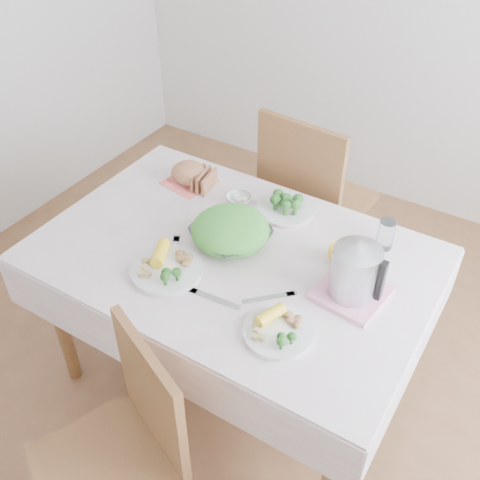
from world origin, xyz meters
The scene contains 19 objects.
floor centered at (0.00, 0.00, 0.00)m, with size 3.60×3.60×0.00m, color brown.
dining_table centered at (0.00, 0.00, 0.38)m, with size 1.40×0.90×0.75m, color brown.
tablecloth centered at (0.00, 0.00, 0.76)m, with size 1.50×1.00×0.01m, color silver.
chair_near centered at (0.03, -0.81, 0.47)m, with size 0.42×0.42×0.92m, color brown.
chair_far centered at (-0.01, 0.82, 0.46)m, with size 0.47×0.47×1.03m, color brown.
salad_bowl centered at (-0.04, 0.05, 0.80)m, with size 0.29×0.29×0.07m, color white.
dinner_plate_left centered at (-0.15, -0.22, 0.77)m, with size 0.27×0.27×0.02m, color white.
dinner_plate_right centered at (0.35, -0.27, 0.77)m, with size 0.24×0.24×0.02m, color white.
broccoli_plate centered at (0.05, 0.34, 0.77)m, with size 0.24×0.24×0.02m, color beige.
napkin centered at (-0.43, 0.31, 0.76)m, with size 0.19×0.19×0.00m, color #FE7264.
bread_loaf centered at (-0.43, 0.31, 0.82)m, with size 0.16×0.15×0.10m, color #915938.
fruit_bowl centered at (-0.16, 0.29, 0.78)m, with size 0.11×0.11×0.03m, color white.
yellow_mug centered at (0.37, 0.17, 0.80)m, with size 0.09×0.09×0.07m, color yellow.
glass_tumbler centered at (0.48, 0.34, 0.83)m, with size 0.06×0.06×0.12m, color white.
pink_tray centered at (0.48, 0.03, 0.77)m, with size 0.23×0.23×0.02m, color pink.
electric_kettle centered at (0.48, 0.03, 0.88)m, with size 0.17×0.17×0.23m, color #B2B5BA.
fork_left centered at (-0.19, -0.13, 0.76)m, with size 0.02×0.21×0.00m, color silver.
fork_right centered at (0.24, -0.14, 0.76)m, with size 0.02×0.19×0.00m, color silver.
knife centered at (0.08, -0.24, 0.76)m, with size 0.02×0.20×0.00m, color silver.
Camera 1 is at (0.89, -1.37, 2.17)m, focal length 42.00 mm.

